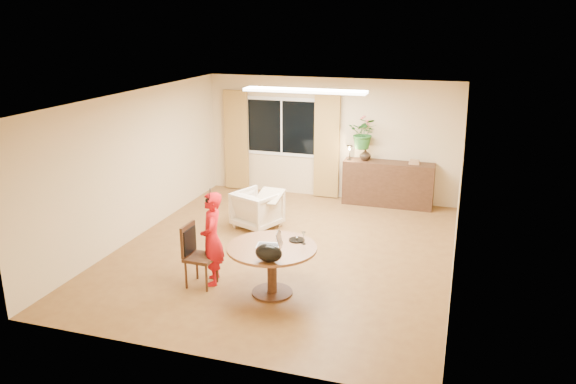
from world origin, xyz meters
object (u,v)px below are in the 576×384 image
object	(u,v)px
sideboard	(388,184)
armchair	(257,209)
child	(212,238)
dining_chair	(201,256)
dining_table	(272,257)

from	to	relation	value
sideboard	armchair	bearing A→B (deg)	-136.33
armchair	child	bearing A→B (deg)	116.62
dining_chair	child	distance (m)	0.30
child	armchair	distance (m)	2.42
dining_table	armchair	world-z (taller)	dining_table
dining_chair	armchair	world-z (taller)	dining_chair
dining_table	sideboard	world-z (taller)	sideboard
dining_table	armchair	xyz separation A→B (m)	(-1.14, 2.46, -0.22)
child	armchair	world-z (taller)	child
child	sideboard	world-z (taller)	child
armchair	dining_table	bearing A→B (deg)	137.00
child	dining_table	bearing A→B (deg)	65.80
dining_table	armchair	bearing A→B (deg)	114.94
dining_chair	sideboard	world-z (taller)	dining_chair
dining_chair	armchair	distance (m)	2.53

